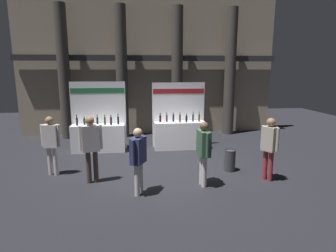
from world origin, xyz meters
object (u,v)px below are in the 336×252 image
trash_bin (230,160)px  visitor_4 (91,143)px  visitor_3 (51,141)px  exhibitor_booth_0 (99,134)px  visitor_1 (204,148)px  visitor_2 (269,144)px  visitor_0 (138,155)px  exhibitor_booth_1 (179,132)px

trash_bin → visitor_4: 3.89m
visitor_3 → visitor_4: (1.17, -0.67, 0.08)m
exhibitor_booth_0 → visitor_1: bearing=-49.2°
visitor_4 → exhibitor_booth_0: bearing=79.2°
visitor_1 → visitor_4: (-2.78, 0.52, 0.06)m
visitor_1 → visitor_2: (1.78, 0.15, 0.00)m
visitor_4 → visitor_0: bearing=-50.3°
exhibitor_booth_0 → visitor_3: size_ratio=1.49×
visitor_2 → trash_bin: bearing=11.9°
exhibitor_booth_1 → visitor_2: (1.83, -3.32, 0.38)m
exhibitor_booth_1 → visitor_1: 3.50m
trash_bin → visitor_3: (-4.97, 0.25, 0.66)m
exhibitor_booth_0 → exhibitor_booth_1: bearing=0.5°
exhibitor_booth_1 → visitor_3: bearing=-149.6°
visitor_2 → visitor_3: (-5.73, 1.04, -0.02)m
exhibitor_booth_1 → visitor_4: exhibitor_booth_1 is taller
visitor_2 → visitor_3: bearing=47.5°
trash_bin → visitor_3: 5.01m
exhibitor_booth_0 → visitor_3: bearing=-113.2°
visitor_1 → visitor_2: 1.78m
exhibitor_booth_0 → visitor_3: 2.49m
exhibitor_booth_1 → visitor_0: 4.12m
exhibitor_booth_0 → visitor_0: 4.04m
exhibitor_booth_1 → visitor_3: (-3.89, -2.29, 0.36)m
visitor_3 → visitor_4: 1.35m
trash_bin → visitor_2: 1.29m
visitor_2 → visitor_0: bearing=65.9°
exhibitor_booth_1 → trash_bin: exhibitor_booth_1 is taller
visitor_3 → visitor_4: bearing=-20.1°
exhibitor_booth_0 → visitor_4: (0.20, -2.93, 0.44)m
visitor_3 → visitor_0: bearing=-23.1°
visitor_1 → exhibitor_booth_1: bearing=-4.1°
trash_bin → visitor_2: size_ratio=0.37×
trash_bin → visitor_2: bearing=-45.9°
visitor_0 → visitor_3: bearing=82.6°
trash_bin → visitor_0: visitor_0 is taller
visitor_1 → visitor_3: bearing=68.2°
exhibitor_booth_0 → visitor_3: exhibitor_booth_0 is taller
visitor_4 → visitor_1: bearing=-25.2°
visitor_0 → visitor_1: (1.61, 0.33, 0.04)m
trash_bin → exhibitor_booth_0: bearing=147.9°
exhibitor_booth_1 → visitor_2: size_ratio=1.45×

